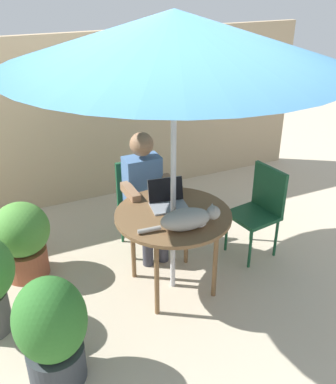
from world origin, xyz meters
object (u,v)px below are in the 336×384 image
object	(u,v)px
patio_umbrella	(174,38)
potted_plant_near_fence	(52,330)
patio_table	(173,220)
chair_empty	(261,205)
potted_plant_by_chair	(22,238)
chair_occupied	(140,198)
person_seated	(145,189)
laptop	(167,198)
cat	(189,219)

from	to	relation	value
patio_umbrella	potted_plant_near_fence	bearing A→B (deg)	-153.90
patio_table	chair_empty	xyz separation A→B (m)	(1.00, 0.15, -0.16)
patio_umbrella	potted_plant_near_fence	xyz separation A→B (m)	(-1.14, -0.56, -1.68)
patio_table	potted_plant_by_chair	world-z (taller)	patio_table
chair_occupied	potted_plant_near_fence	world-z (taller)	chair_occupied
patio_table	person_seated	xyz separation A→B (m)	(0.00, 0.61, 0.01)
person_seated	potted_plant_by_chair	bearing A→B (deg)	174.56
patio_umbrella	laptop	size ratio (longest dim) A/B	7.36
laptop	potted_plant_by_chair	bearing A→B (deg)	154.30
patio_table	patio_umbrella	xyz separation A→B (m)	(0.00, 0.00, 1.44)
chair_occupied	cat	xyz separation A→B (m)	(0.01, -1.03, 0.31)
person_seated	potted_plant_by_chair	world-z (taller)	person_seated
chair_empty	laptop	world-z (taller)	laptop
person_seated	laptop	world-z (taller)	person_seated
potted_plant_by_chair	patio_table	bearing A→B (deg)	-32.09
patio_table	cat	size ratio (longest dim) A/B	1.49
patio_umbrella	cat	bearing A→B (deg)	-87.80
patio_umbrella	cat	distance (m)	1.31
cat	patio_umbrella	bearing A→B (deg)	92.20
laptop	potted_plant_near_fence	world-z (taller)	laptop
cat	person_seated	bearing A→B (deg)	90.65
patio_table	potted_plant_near_fence	xyz separation A→B (m)	(-1.14, -0.56, -0.24)
patio_umbrella	person_seated	bearing A→B (deg)	90.00
patio_table	potted_plant_near_fence	size ratio (longest dim) A/B	1.17
laptop	patio_umbrella	bearing A→B (deg)	-97.10
person_seated	cat	bearing A→B (deg)	-89.35
chair_occupied	cat	size ratio (longest dim) A/B	1.37
potted_plant_by_chair	potted_plant_near_fence	bearing A→B (deg)	-89.59
person_seated	chair_occupied	bearing A→B (deg)	90.00
chair_empty	potted_plant_near_fence	bearing A→B (deg)	-161.64
chair_empty	potted_plant_near_fence	world-z (taller)	chair_empty
patio_table	patio_umbrella	size ratio (longest dim) A/B	0.39
patio_umbrella	potted_plant_by_chair	size ratio (longest dim) A/B	3.38
potted_plant_by_chair	patio_umbrella	bearing A→B (deg)	-32.09
laptop	cat	world-z (taller)	laptop
chair_empty	cat	xyz separation A→B (m)	(-0.99, -0.41, 0.31)
patio_table	patio_umbrella	world-z (taller)	patio_umbrella
chair_empty	cat	distance (m)	1.11
cat	potted_plant_near_fence	world-z (taller)	cat
patio_table	cat	distance (m)	0.30
patio_table	potted_plant_by_chair	xyz separation A→B (m)	(-1.15, 0.72, -0.29)
chair_empty	patio_umbrella	bearing A→B (deg)	-171.40
chair_empty	cat	world-z (taller)	cat
patio_table	cat	bearing A→B (deg)	-87.80
potted_plant_near_fence	potted_plant_by_chair	world-z (taller)	potted_plant_near_fence
chair_empty	potted_plant_near_fence	distance (m)	2.25
patio_umbrella	person_seated	size ratio (longest dim) A/B	2.01
patio_table	potted_plant_by_chair	bearing A→B (deg)	147.91
chair_empty	potted_plant_near_fence	size ratio (longest dim) A/B	1.07
chair_occupied	laptop	bearing A→B (deg)	-88.15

